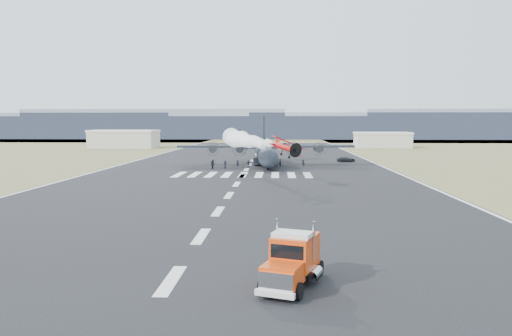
# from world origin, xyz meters

# --- Properties ---
(ground) EXTENTS (500.00, 500.00, 0.00)m
(ground) POSITION_xyz_m (0.00, 0.00, 0.00)
(ground) COLOR black
(ground) RESTS_ON ground
(scrub_far) EXTENTS (500.00, 80.00, 0.00)m
(scrub_far) POSITION_xyz_m (0.00, 230.00, 0.00)
(scrub_far) COLOR olive
(scrub_far) RESTS_ON ground
(runway_markings) EXTENTS (60.00, 260.00, 0.01)m
(runway_markings) POSITION_xyz_m (0.00, 60.00, 0.01)
(runway_markings) COLOR silver
(runway_markings) RESTS_ON ground
(ridge_seg_b) EXTENTS (150.00, 50.00, 15.00)m
(ridge_seg_b) POSITION_xyz_m (-130.00, 260.00, 7.50)
(ridge_seg_b) COLOR gray
(ridge_seg_b) RESTS_ON ground
(ridge_seg_c) EXTENTS (150.00, 50.00, 17.00)m
(ridge_seg_c) POSITION_xyz_m (-65.00, 260.00, 8.50)
(ridge_seg_c) COLOR gray
(ridge_seg_c) RESTS_ON ground
(ridge_seg_d) EXTENTS (150.00, 50.00, 13.00)m
(ridge_seg_d) POSITION_xyz_m (0.00, 260.00, 6.50)
(ridge_seg_d) COLOR gray
(ridge_seg_d) RESTS_ON ground
(ridge_seg_e) EXTENTS (150.00, 50.00, 15.00)m
(ridge_seg_e) POSITION_xyz_m (65.00, 260.00, 7.50)
(ridge_seg_e) COLOR gray
(ridge_seg_e) RESTS_ON ground
(ridge_seg_f) EXTENTS (150.00, 50.00, 17.00)m
(ridge_seg_f) POSITION_xyz_m (130.00, 260.00, 8.50)
(ridge_seg_f) COLOR gray
(ridge_seg_f) RESTS_ON ground
(hangar_left) EXTENTS (24.50, 14.50, 6.70)m
(hangar_left) POSITION_xyz_m (-52.00, 145.00, 3.41)
(hangar_left) COLOR #AFAB9C
(hangar_left) RESTS_ON ground
(hangar_right) EXTENTS (20.50, 12.50, 5.90)m
(hangar_right) POSITION_xyz_m (46.00, 150.00, 3.01)
(hangar_right) COLOR #AFAB9C
(hangar_right) RESTS_ON ground
(semi_truck) EXTENTS (4.25, 7.39, 3.26)m
(semi_truck) POSITION_xyz_m (7.51, -12.50, 1.60)
(semi_truck) COLOR black
(semi_truck) RESTS_ON ground
(aerobatic_biplane) EXTENTS (5.67, 5.60, 3.30)m
(aerobatic_biplane) POSITION_xyz_m (7.61, 30.64, 6.15)
(aerobatic_biplane) COLOR red
(smoke_trail) EXTENTS (12.31, 33.06, 3.77)m
(smoke_trail) POSITION_xyz_m (-1.14, 57.40, 6.41)
(smoke_trail) COLOR white
(transport_aircraft) EXTENTS (39.26, 32.29, 11.33)m
(transport_aircraft) POSITION_xyz_m (3.60, 71.10, 2.92)
(transport_aircraft) COLOR black
(transport_aircraft) RESTS_ON ground
(support_vehicle) EXTENTS (4.90, 3.21, 1.25)m
(support_vehicle) POSITION_xyz_m (23.18, 81.02, 0.63)
(support_vehicle) COLOR black
(support_vehicle) RESTS_ON ground
(crew_a) EXTENTS (0.71, 0.64, 1.63)m
(crew_a) POSITION_xyz_m (-2.31, 65.66, 0.81)
(crew_a) COLOR black
(crew_a) RESTS_ON ground
(crew_b) EXTENTS (0.55, 0.85, 1.70)m
(crew_b) POSITION_xyz_m (-7.30, 60.71, 0.85)
(crew_b) COLOR black
(crew_b) RESTS_ON ground
(crew_c) EXTENTS (1.12, 0.93, 1.58)m
(crew_c) POSITION_xyz_m (11.92, 66.75, 0.79)
(crew_c) COLOR black
(crew_c) RESTS_ON ground
(crew_d) EXTENTS (0.99, 0.58, 1.62)m
(crew_d) POSITION_xyz_m (0.15, 63.66, 0.81)
(crew_d) COLOR black
(crew_d) RESTS_ON ground
(crew_e) EXTENTS (0.93, 0.76, 1.64)m
(crew_e) POSITION_xyz_m (-4.68, 62.75, 0.82)
(crew_e) COLOR black
(crew_e) RESTS_ON ground
(crew_f) EXTENTS (1.82, 1.15, 1.87)m
(crew_f) POSITION_xyz_m (2.88, 65.46, 0.93)
(crew_f) COLOR black
(crew_f) RESTS_ON ground
(crew_g) EXTENTS (0.77, 0.83, 1.83)m
(crew_g) POSITION_xyz_m (6.95, 66.24, 0.91)
(crew_g) COLOR black
(crew_g) RESTS_ON ground
(crew_h) EXTENTS (1.00, 1.06, 1.87)m
(crew_h) POSITION_xyz_m (-7.19, 62.63, 0.94)
(crew_h) COLOR black
(crew_h) RESTS_ON ground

